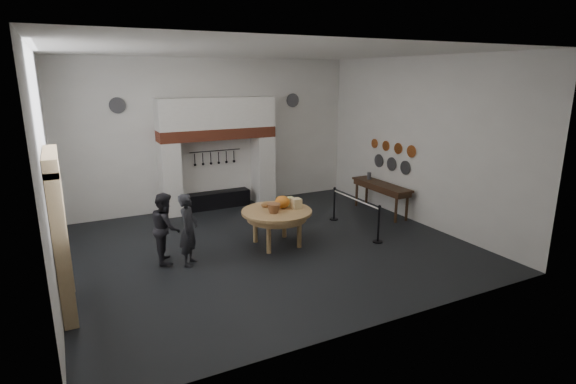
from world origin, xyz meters
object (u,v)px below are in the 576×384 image
iron_range (219,199)px  barrier_post_near (379,225)px  work_table (277,212)px  visitor_far (166,227)px  side_table (381,185)px  barrier_post_far (334,204)px  visitor_near (189,230)px

iron_range → barrier_post_near: barrier_post_near is taller
work_table → visitor_far: size_ratio=1.08×
visitor_far → side_table: visitor_far is taller
side_table → work_table: bearing=-166.3°
work_table → barrier_post_far: barrier_post_far is taller
work_table → side_table: bearing=13.7°
work_table → visitor_near: size_ratio=1.06×
barrier_post_far → visitor_far: bearing=-170.8°
iron_range → barrier_post_far: (2.51, -2.68, 0.20)m
iron_range → work_table: size_ratio=1.13×
work_table → visitor_far: visitor_far is taller
side_table → barrier_post_near: size_ratio=2.44×
work_table → barrier_post_near: size_ratio=1.88×
work_table → visitor_near: (-2.19, -0.18, -0.04)m
work_table → visitor_far: (-2.59, 0.22, -0.06)m
visitor_near → visitor_far: 0.57m
visitor_near → side_table: size_ratio=0.72×
visitor_near → visitor_far: size_ratio=1.02×
barrier_post_far → iron_range: bearing=133.2°
visitor_far → iron_range: bearing=-24.7°
visitor_far → visitor_near: bearing=-125.4°
visitor_near → barrier_post_near: bearing=-67.3°
work_table → visitor_far: bearing=175.1°
work_table → side_table: (3.88, 0.95, 0.03)m
work_table → barrier_post_far: 2.53m
iron_range → visitor_far: (-2.36, -3.47, 0.53)m
iron_range → work_table: bearing=-86.5°
visitor_far → barrier_post_far: bearing=-71.2°
visitor_far → side_table: size_ratio=0.71×
barrier_post_near → visitor_near: bearing=169.7°
visitor_far → barrier_post_near: visitor_far is taller
visitor_near → side_table: visitor_near is taller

